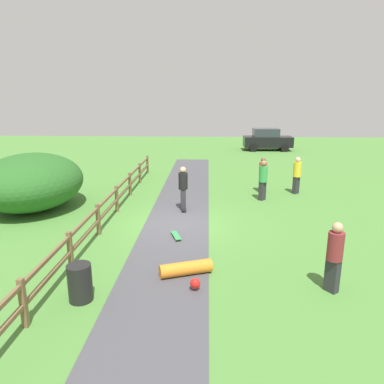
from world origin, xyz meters
TOP-DOWN VIEW (x-y plane):
  - ground_plane at (0.00, 0.00)m, footprint 60.00×60.00m
  - asphalt_path at (0.00, 0.00)m, footprint 2.40×28.00m
  - wooden_fence at (-2.60, 0.00)m, footprint 0.12×18.12m
  - bush_large at (-6.24, 1.55)m, footprint 4.09×4.91m
  - trash_bin at (-1.80, -5.38)m, footprint 0.56×0.56m
  - skater_riding at (0.13, 1.55)m, footprint 0.43×0.82m
  - skater_fallen at (0.61, -4.14)m, footprint 1.45×1.31m
  - skateboard_loose at (0.10, -1.48)m, footprint 0.44×0.82m
  - bystander_yellow at (5.49, 4.51)m, footprint 0.54×0.54m
  - bystander_red at (3.86, 4.69)m, footprint 0.54×0.54m
  - bystander_green at (3.67, 3.28)m, footprint 0.54×0.54m
  - bystander_maroon at (4.20, -4.72)m, footprint 0.53×0.53m
  - parked_car_black at (6.36, 19.17)m, footprint 4.22×2.05m

SIDE VIEW (x-z plane):
  - ground_plane at x=0.00m, z-range 0.00..0.00m
  - asphalt_path at x=0.00m, z-range 0.00..0.02m
  - skateboard_loose at x=0.10m, z-range 0.05..0.13m
  - skater_fallen at x=0.61m, z-range 0.02..0.38m
  - trash_bin at x=-1.80m, z-range 0.00..0.90m
  - wooden_fence at x=-2.60m, z-range 0.12..1.22m
  - parked_car_black at x=6.36m, z-range 0.00..1.92m
  - bystander_red at x=3.86m, z-range 0.09..1.84m
  - bystander_maroon at x=4.20m, z-range 0.10..1.89m
  - bystander_yellow at x=5.49m, z-range 0.10..1.91m
  - bystander_green at x=3.67m, z-range 0.10..1.95m
  - skater_riding at x=0.13m, z-range 0.13..1.97m
  - bush_large at x=-6.24m, z-range 0.00..2.35m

